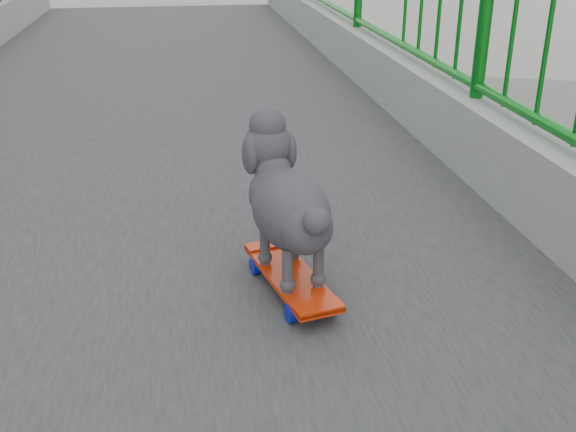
# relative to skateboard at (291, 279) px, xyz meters

# --- Properties ---
(skateboard) EXTENTS (0.23, 0.47, 0.06)m
(skateboard) POSITION_rel_skateboard_xyz_m (0.00, 0.00, 0.00)
(skateboard) COLOR red
(skateboard) RESTS_ON footbridge
(poodle) EXTENTS (0.27, 0.48, 0.40)m
(poodle) POSITION_rel_skateboard_xyz_m (-0.01, 0.03, 0.23)
(poodle) COLOR #2A282C
(poodle) RESTS_ON skateboard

